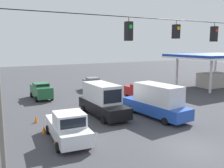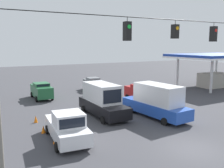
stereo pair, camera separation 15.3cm
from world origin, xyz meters
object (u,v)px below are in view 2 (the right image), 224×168
(overhead_signal_span, at_px, (194,61))
(gas_station, at_px, (215,63))
(traffic_cone_third, at_px, (36,119))
(box_truck_black_withflow_mid, at_px, (102,100))
(sedan_green_withflow_far, at_px, (42,90))
(box_truck_blue_crossing_near, at_px, (156,101))
(traffic_cone_second, at_px, (43,129))
(sedan_grey_oncoming_deep, at_px, (93,84))
(traffic_cone_nearest, at_px, (55,139))
(pickup_truck_white_parked_shoulder, at_px, (67,127))
(sedan_red_oncoming_far, at_px, (141,92))

(overhead_signal_span, bearing_deg, gas_station, -143.91)
(traffic_cone_third, bearing_deg, box_truck_black_withflow_mid, 172.20)
(traffic_cone_third, bearing_deg, gas_station, -169.96)
(traffic_cone_third, height_order, gas_station, gas_station)
(box_truck_black_withflow_mid, distance_m, sedan_green_withflow_far, 10.69)
(box_truck_blue_crossing_near, distance_m, gas_station, 20.46)
(box_truck_blue_crossing_near, bearing_deg, overhead_signal_span, 69.37)
(traffic_cone_second, height_order, traffic_cone_third, same)
(gas_station, bearing_deg, traffic_cone_third, 10.04)
(sedan_grey_oncoming_deep, distance_m, traffic_cone_third, 15.61)
(traffic_cone_nearest, height_order, traffic_cone_second, same)
(box_truck_blue_crossing_near, bearing_deg, pickup_truck_white_parked_shoulder, 9.81)
(box_truck_black_withflow_mid, distance_m, traffic_cone_second, 6.46)
(sedan_grey_oncoming_deep, relative_size, traffic_cone_third, 6.94)
(pickup_truck_white_parked_shoulder, distance_m, box_truck_blue_crossing_near, 9.10)
(overhead_signal_span, xyz_separation_m, box_truck_blue_crossing_near, (-2.45, -6.51, -4.04))
(sedan_red_oncoming_far, distance_m, box_truck_black_withflow_mid, 7.57)
(overhead_signal_span, distance_m, sedan_green_withflow_far, 20.62)
(pickup_truck_white_parked_shoulder, distance_m, sedan_green_withflow_far, 14.68)
(sedan_grey_oncoming_deep, height_order, traffic_cone_nearest, sedan_grey_oncoming_deep)
(sedan_grey_oncoming_deep, relative_size, gas_station, 0.32)
(sedan_red_oncoming_far, relative_size, traffic_cone_third, 7.20)
(sedan_red_oncoming_far, distance_m, sedan_green_withflow_far, 12.05)
(pickup_truck_white_parked_shoulder, distance_m, traffic_cone_third, 5.34)
(traffic_cone_nearest, distance_m, traffic_cone_third, 5.30)
(sedan_green_withflow_far, bearing_deg, traffic_cone_third, 73.73)
(overhead_signal_span, bearing_deg, sedan_green_withflow_far, -76.25)
(sedan_grey_oncoming_deep, height_order, box_truck_blue_crossing_near, box_truck_blue_crossing_near)
(sedan_red_oncoming_far, height_order, box_truck_black_withflow_mid, box_truck_black_withflow_mid)
(gas_station, bearing_deg, traffic_cone_nearest, 20.09)
(box_truck_blue_crossing_near, xyz_separation_m, box_truck_black_withflow_mid, (4.04, -2.84, -0.02))
(overhead_signal_span, distance_m, traffic_cone_third, 13.69)
(overhead_signal_span, height_order, pickup_truck_white_parked_shoulder, overhead_signal_span)
(box_truck_black_withflow_mid, xyz_separation_m, sedan_green_withflow_far, (3.20, -10.19, -0.45))
(box_truck_black_withflow_mid, bearing_deg, pickup_truck_white_parked_shoulder, 41.75)
(overhead_signal_span, distance_m, box_truck_black_withflow_mid, 10.32)
(sedan_red_oncoming_far, bearing_deg, traffic_cone_nearest, 32.12)
(sedan_red_oncoming_far, height_order, gas_station, gas_station)
(pickup_truck_white_parked_shoulder, bearing_deg, sedan_green_withflow_far, -96.72)
(traffic_cone_third, bearing_deg, box_truck_blue_crossing_near, 159.87)
(overhead_signal_span, xyz_separation_m, traffic_cone_second, (7.58, -7.26, -5.24))
(pickup_truck_white_parked_shoulder, xyz_separation_m, traffic_cone_nearest, (0.87, 0.09, -0.68))
(sedan_red_oncoming_far, height_order, traffic_cone_third, sedan_red_oncoming_far)
(overhead_signal_span, height_order, gas_station, overhead_signal_span)
(sedan_red_oncoming_far, height_order, traffic_cone_nearest, sedan_red_oncoming_far)
(sedan_red_oncoming_far, xyz_separation_m, sedan_green_withflow_far, (9.95, -6.80, 0.02))
(box_truck_blue_crossing_near, bearing_deg, traffic_cone_third, -20.13)
(box_truck_black_withflow_mid, bearing_deg, traffic_cone_second, 19.22)
(traffic_cone_second, relative_size, gas_station, 0.05)
(traffic_cone_third, bearing_deg, overhead_signal_span, 126.49)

